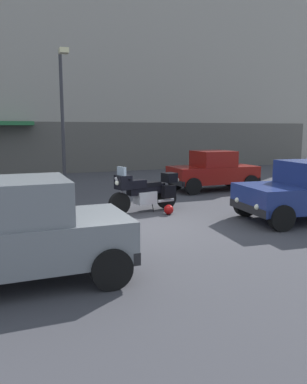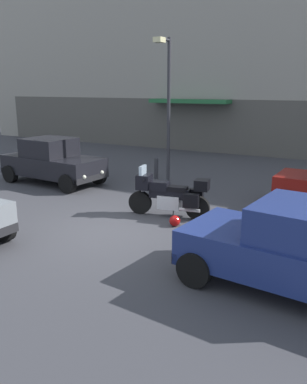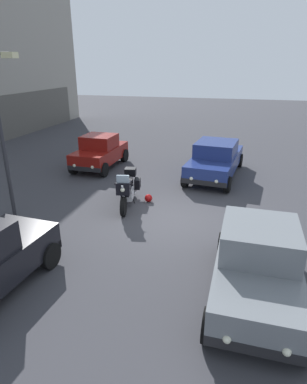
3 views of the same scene
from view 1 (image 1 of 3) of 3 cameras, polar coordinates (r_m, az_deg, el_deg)
ground_plane at (r=9.57m, az=-1.48°, el=-5.21°), size 80.00×80.00×0.00m
building_facade_rear at (r=23.21m, az=-14.80°, el=18.80°), size 37.66×3.40×12.85m
motorcycle at (r=11.27m, az=-1.22°, el=0.20°), size 2.25×0.96×1.36m
helmet at (r=10.96m, az=2.25°, el=-2.61°), size 0.28×0.28×0.28m
car_compact_side at (r=15.43m, az=8.75°, el=3.09°), size 3.51×1.78×1.56m
car_wagon_end at (r=6.35m, az=-20.72°, el=-5.74°), size 3.90×1.83×1.64m
streetlamp_curbside at (r=13.75m, az=-13.24°, el=11.69°), size 0.28×0.94×5.02m
bollard_curbside at (r=14.48m, az=-16.50°, el=1.14°), size 0.16×0.16×0.84m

